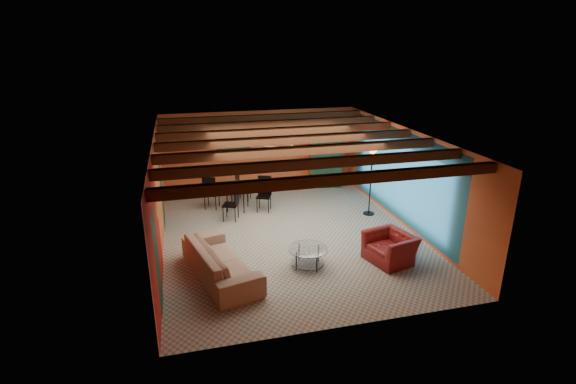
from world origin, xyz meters
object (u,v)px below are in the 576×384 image
object	(u,v)px
potted_plant	(325,129)
vase	(237,173)
coffee_table	(308,257)
armoire	(324,161)
armchair	(390,248)
dining_table	(237,193)
floor_lamp	(371,182)
sofa	(220,261)

from	to	relation	value
potted_plant	vase	xyz separation A→B (m)	(-3.27, -1.51, -0.89)
coffee_table	potted_plant	xyz separation A→B (m)	(2.23, 5.42, 1.81)
coffee_table	armoire	size ratio (longest dim) A/B	0.50
vase	armoire	bearing A→B (deg)	24.75
armchair	dining_table	bearing A→B (deg)	-159.68
armchair	potted_plant	world-z (taller)	potted_plant
vase	potted_plant	bearing A→B (deg)	24.75
armchair	floor_lamp	distance (m)	2.97
potted_plant	dining_table	bearing A→B (deg)	-155.25
floor_lamp	armchair	bearing A→B (deg)	-104.88
floor_lamp	vase	distance (m)	3.96
armoire	vase	distance (m)	3.61
potted_plant	vase	bearing A→B (deg)	-155.25
coffee_table	potted_plant	bearing A→B (deg)	67.65
coffee_table	floor_lamp	xyz separation A→B (m)	(2.68, 2.58, 0.78)
sofa	potted_plant	size ratio (longest dim) A/B	5.45
coffee_table	dining_table	world-z (taller)	dining_table
coffee_table	armoire	distance (m)	5.89
armchair	vase	xyz separation A→B (m)	(-2.98, 4.13, 0.81)
dining_table	vase	size ratio (longest dim) A/B	11.46
dining_table	armoire	bearing A→B (deg)	24.75
coffee_table	potted_plant	world-z (taller)	potted_plant
dining_table	floor_lamp	bearing A→B (deg)	-19.64
armchair	armoire	world-z (taller)	armoire
sofa	floor_lamp	xyz separation A→B (m)	(4.64, 2.53, 0.64)
armoire	vase	world-z (taller)	armoire
sofa	coffee_table	distance (m)	1.97
armchair	armoire	size ratio (longest dim) A/B	0.58
sofa	coffee_table	size ratio (longest dim) A/B	2.80
dining_table	armoire	world-z (taller)	armoire
dining_table	armoire	xyz separation A→B (m)	(3.27, 1.51, 0.37)
armoire	potted_plant	distance (m)	1.14
dining_table	coffee_table	bearing A→B (deg)	-75.01
armchair	vase	world-z (taller)	vase
armchair	vase	bearing A→B (deg)	-159.68
floor_lamp	vase	world-z (taller)	floor_lamp
potted_plant	sofa	bearing A→B (deg)	-127.97
armchair	floor_lamp	bearing A→B (deg)	149.63
armchair	potted_plant	xyz separation A→B (m)	(0.29, 5.64, 1.70)
sofa	potted_plant	distance (m)	7.02
coffee_table	dining_table	distance (m)	4.06
floor_lamp	potted_plant	bearing A→B (deg)	99.01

